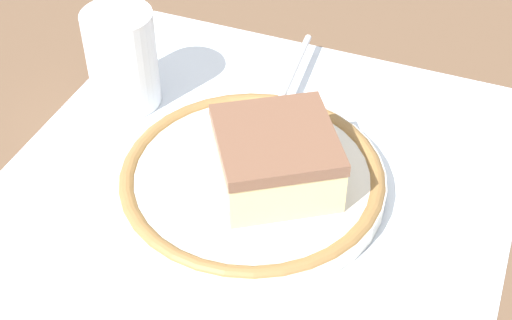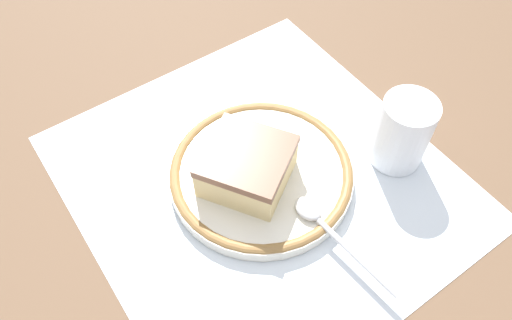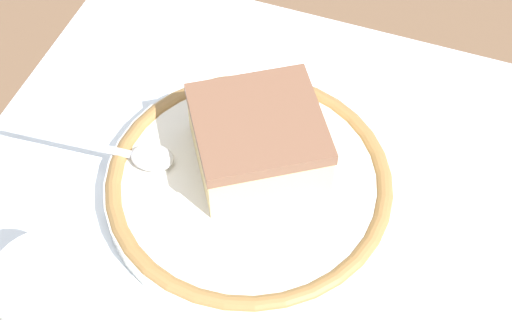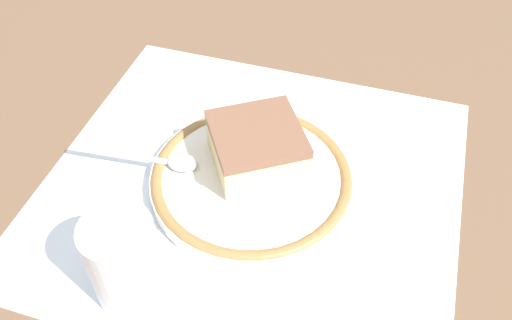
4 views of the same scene
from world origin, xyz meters
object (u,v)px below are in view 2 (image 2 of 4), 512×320
object	(u,v)px
plate	(256,173)
cake_slice	(249,169)
napkin	(273,78)
spoon	(323,224)
cup	(402,135)

from	to	relation	value
plate	cake_slice	size ratio (longest dim) A/B	1.72
plate	napkin	world-z (taller)	plate
plate	spoon	size ratio (longest dim) A/B	1.48
cake_slice	cup	bearing A→B (deg)	-20.09
plate	spoon	bearing A→B (deg)	-80.79
spoon	cup	xyz separation A→B (m)	(0.14, 0.03, 0.02)
plate	cup	xyz separation A→B (m)	(0.16, -0.07, 0.03)
cup	napkin	size ratio (longest dim) A/B	0.66
cake_slice	napkin	size ratio (longest dim) A/B	0.90
plate	cup	distance (m)	0.17
plate	cake_slice	xyz separation A→B (m)	(-0.01, -0.01, 0.03)
cake_slice	napkin	world-z (taller)	cake_slice
cake_slice	napkin	distance (m)	0.19
spoon	cup	bearing A→B (deg)	12.44
spoon	cup	distance (m)	0.14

